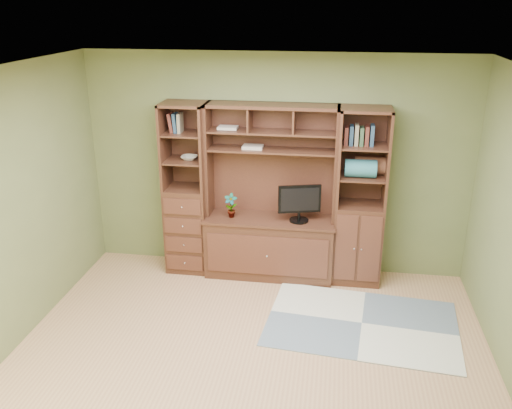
% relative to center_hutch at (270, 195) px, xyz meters
% --- Properties ---
extents(room, '(4.60, 4.10, 2.64)m').
position_rel_center_hutch_xyz_m(room, '(0.03, -1.73, 0.28)').
color(room, tan).
rests_on(room, ground).
extents(center_hutch, '(1.54, 0.53, 2.05)m').
position_rel_center_hutch_xyz_m(center_hutch, '(0.00, 0.00, 0.00)').
color(center_hutch, '#442418').
rests_on(center_hutch, ground).
extents(left_tower, '(0.50, 0.45, 2.05)m').
position_rel_center_hutch_xyz_m(left_tower, '(-1.00, 0.04, 0.00)').
color(left_tower, '#442418').
rests_on(left_tower, ground).
extents(right_tower, '(0.55, 0.45, 2.05)m').
position_rel_center_hutch_xyz_m(right_tower, '(1.02, 0.04, 0.00)').
color(right_tower, '#442418').
rests_on(right_tower, ground).
extents(rug, '(2.03, 1.45, 0.01)m').
position_rel_center_hutch_xyz_m(rug, '(1.08, -0.94, -1.02)').
color(rug, '#A8ADAD').
rests_on(rug, ground).
extents(monitor, '(0.53, 0.34, 0.60)m').
position_rel_center_hutch_xyz_m(monitor, '(0.34, -0.03, 0.01)').
color(monitor, black).
rests_on(monitor, center_hutch).
extents(orchid, '(0.15, 0.10, 0.29)m').
position_rel_center_hutch_xyz_m(orchid, '(-0.46, -0.03, -0.15)').
color(orchid, brown).
rests_on(orchid, center_hutch).
extents(magazines, '(0.23, 0.17, 0.04)m').
position_rel_center_hutch_xyz_m(magazines, '(-0.21, 0.09, 0.53)').
color(magazines, '#BEAFA2').
rests_on(magazines, center_hutch).
extents(bowl, '(0.19, 0.19, 0.05)m').
position_rel_center_hutch_xyz_m(bowl, '(-0.95, 0.04, 0.39)').
color(bowl, beige).
rests_on(bowl, left_tower).
extents(blanket_teal, '(0.34, 0.20, 0.20)m').
position_rel_center_hutch_xyz_m(blanket_teal, '(1.00, -0.01, 0.36)').
color(blanket_teal, '#2F707C').
rests_on(blanket_teal, right_tower).
extents(blanket_red, '(0.36, 0.20, 0.20)m').
position_rel_center_hutch_xyz_m(blanket_red, '(1.12, 0.12, 0.36)').
color(blanket_red, brown).
rests_on(blanket_red, right_tower).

